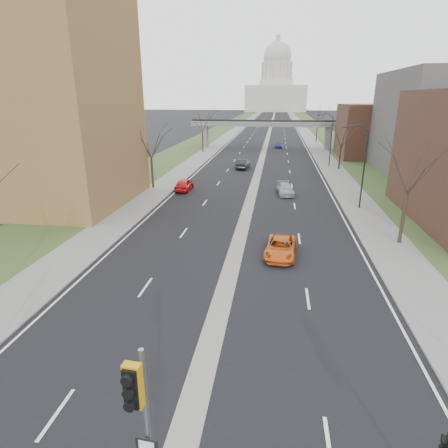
% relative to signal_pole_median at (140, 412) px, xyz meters
% --- Properties ---
extents(road_surface, '(20.00, 600.00, 0.01)m').
position_rel_signal_pole_median_xyz_m(road_surface, '(0.33, 151.02, -3.81)').
color(road_surface, black).
rests_on(road_surface, ground).
extents(median_strip, '(1.20, 600.00, 0.02)m').
position_rel_signal_pole_median_xyz_m(median_strip, '(0.33, 151.02, -3.81)').
color(median_strip, gray).
rests_on(median_strip, ground).
extents(sidewalk_right, '(4.00, 600.00, 0.12)m').
position_rel_signal_pole_median_xyz_m(sidewalk_right, '(12.33, 151.02, -3.75)').
color(sidewalk_right, gray).
rests_on(sidewalk_right, ground).
extents(sidewalk_left, '(4.00, 600.00, 0.12)m').
position_rel_signal_pole_median_xyz_m(sidewalk_left, '(-11.67, 151.02, -3.75)').
color(sidewalk_left, gray).
rests_on(sidewalk_left, ground).
extents(grass_verge_right, '(8.00, 600.00, 0.10)m').
position_rel_signal_pole_median_xyz_m(grass_verge_right, '(18.33, 151.02, -3.76)').
color(grass_verge_right, '#33441F').
rests_on(grass_verge_right, ground).
extents(grass_verge_left, '(8.00, 600.00, 0.10)m').
position_rel_signal_pole_median_xyz_m(grass_verge_left, '(-17.67, 151.02, -3.76)').
color(grass_verge_left, '#33441F').
rests_on(grass_verge_left, ground).
extents(apartment_building, '(25.00, 16.00, 22.00)m').
position_rel_signal_pole_median_xyz_m(apartment_building, '(-25.67, 31.02, 7.19)').
color(apartment_building, brown).
rests_on(apartment_building, ground).
extents(commercial_block_far, '(14.00, 14.00, 10.00)m').
position_rel_signal_pole_median_xyz_m(commercial_block_far, '(22.33, 71.02, 1.19)').
color(commercial_block_far, '#4C2E23').
rests_on(commercial_block_far, ground).
extents(pedestrian_bridge, '(34.00, 3.00, 6.45)m').
position_rel_signal_pole_median_xyz_m(pedestrian_bridge, '(0.33, 81.02, 1.03)').
color(pedestrian_bridge, slate).
rests_on(pedestrian_bridge, ground).
extents(capitol, '(48.00, 42.00, 55.75)m').
position_rel_signal_pole_median_xyz_m(capitol, '(0.33, 321.02, 14.79)').
color(capitol, beige).
rests_on(capitol, ground).
extents(streetlight_mid, '(2.61, 0.20, 8.70)m').
position_rel_signal_pole_median_xyz_m(streetlight_mid, '(11.31, 33.02, 3.14)').
color(streetlight_mid, black).
rests_on(streetlight_mid, sidewalk_right).
extents(streetlight_far, '(2.61, 0.20, 8.70)m').
position_rel_signal_pole_median_xyz_m(streetlight_far, '(11.31, 59.02, 3.14)').
color(streetlight_far, black).
rests_on(streetlight_far, sidewalk_right).
extents(tree_left_b, '(6.75, 6.75, 8.81)m').
position_rel_signal_pole_median_xyz_m(tree_left_b, '(-12.67, 39.02, 2.42)').
color(tree_left_b, '#382B21').
rests_on(tree_left_b, sidewalk_left).
extents(tree_left_c, '(7.65, 7.65, 9.99)m').
position_rel_signal_pole_median_xyz_m(tree_left_c, '(-12.67, 73.02, 3.23)').
color(tree_left_c, '#382B21').
rests_on(tree_left_c, sidewalk_left).
extents(tree_right_a, '(7.20, 7.20, 9.40)m').
position_rel_signal_pole_median_xyz_m(tree_right_a, '(13.33, 23.02, 2.82)').
color(tree_right_a, '#382B21').
rests_on(tree_right_a, sidewalk_right).
extents(tree_right_b, '(6.30, 6.30, 8.22)m').
position_rel_signal_pole_median_xyz_m(tree_right_b, '(13.33, 56.02, 2.01)').
color(tree_right_b, '#382B21').
rests_on(tree_right_b, sidewalk_right).
extents(tree_right_c, '(7.65, 7.65, 9.99)m').
position_rel_signal_pole_median_xyz_m(tree_right_c, '(13.33, 96.02, 3.23)').
color(tree_right_c, '#382B21').
rests_on(tree_right_c, sidewalk_right).
extents(signal_pole_median, '(0.63, 0.90, 5.47)m').
position_rel_signal_pole_median_xyz_m(signal_pole_median, '(0.00, 0.00, 0.00)').
color(signal_pole_median, gray).
rests_on(signal_pole_median, ground).
extents(car_left_near, '(1.86, 4.52, 1.53)m').
position_rel_signal_pole_median_xyz_m(car_left_near, '(-8.40, 38.56, -3.05)').
color(car_left_near, red).
rests_on(car_left_near, ground).
extents(car_left_far, '(2.12, 4.95, 1.59)m').
position_rel_signal_pole_median_xyz_m(car_left_far, '(-2.37, 54.98, -3.02)').
color(car_left_far, black).
rests_on(car_left_far, ground).
extents(car_right_near, '(2.58, 4.93, 1.33)m').
position_rel_signal_pole_median_xyz_m(car_right_near, '(3.73, 19.24, -3.15)').
color(car_right_near, '#D25A16').
rests_on(car_right_near, ground).
extents(car_right_mid, '(2.38, 4.68, 1.30)m').
position_rel_signal_pole_median_xyz_m(car_right_mid, '(4.34, 38.26, -3.16)').
color(car_right_mid, gray).
rests_on(car_right_mid, ground).
extents(car_right_far, '(1.72, 3.70, 1.23)m').
position_rel_signal_pole_median_xyz_m(car_right_far, '(3.41, 82.70, -3.20)').
color(car_right_far, navy).
rests_on(car_right_far, ground).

